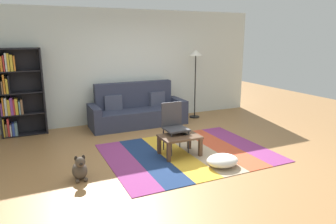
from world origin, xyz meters
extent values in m
plane|color=#9E7042|center=(0.00, 0.00, 0.00)|extent=(14.00, 14.00, 0.00)
cube|color=silver|center=(0.00, 2.55, 1.35)|extent=(6.80, 0.10, 2.70)
cube|color=#843370|center=(-1.03, -0.15, 0.01)|extent=(0.48, 2.26, 0.01)
cube|color=navy|center=(-0.55, -0.15, 0.01)|extent=(0.48, 2.26, 0.01)
cube|color=gold|center=(-0.07, -0.15, 0.01)|extent=(0.48, 2.26, 0.01)
cube|color=tan|center=(0.42, -0.15, 0.01)|extent=(0.48, 2.26, 0.01)
cube|color=#C64C2D|center=(0.90, -0.15, 0.01)|extent=(0.48, 2.26, 0.01)
cube|color=#843370|center=(1.38, -0.15, 0.01)|extent=(0.48, 2.26, 0.01)
cube|color=#2D3347|center=(-0.02, 1.95, 0.20)|extent=(1.90, 0.80, 0.40)
cube|color=#2D3347|center=(-0.02, 2.25, 0.70)|extent=(1.90, 0.20, 0.60)
cube|color=#2D3347|center=(-1.06, 1.95, 0.28)|extent=(0.18, 0.80, 0.56)
cube|color=#2D3347|center=(1.02, 1.95, 0.28)|extent=(0.18, 0.80, 0.56)
cube|color=#42475B|center=(-0.57, 2.13, 0.56)|extent=(0.42, 0.19, 0.36)
cube|color=#42475B|center=(0.53, 2.13, 0.56)|extent=(0.42, 0.19, 0.36)
cube|color=black|center=(-2.05, 2.30, 0.92)|extent=(0.04, 0.28, 1.84)
cube|color=black|center=(-2.48, 2.43, 0.92)|extent=(0.90, 0.01, 1.84)
cube|color=black|center=(-2.48, 2.30, 0.02)|extent=(0.86, 0.28, 0.02)
cube|color=black|center=(-2.48, 2.30, 0.47)|extent=(0.86, 0.28, 0.02)
cube|color=black|center=(-2.48, 2.30, 0.92)|extent=(0.86, 0.28, 0.02)
cube|color=black|center=(-2.48, 2.30, 1.37)|extent=(0.86, 0.28, 0.02)
cube|color=black|center=(-2.48, 2.30, 1.82)|extent=(0.86, 0.28, 0.02)
cube|color=gold|center=(-2.88, 2.26, 0.22)|extent=(0.03, 0.17, 0.38)
cube|color=#8C6647|center=(-2.84, 2.27, 0.16)|extent=(0.04, 0.21, 0.27)
cube|color=red|center=(-2.79, 2.25, 0.22)|extent=(0.04, 0.17, 0.38)
cube|color=silver|center=(-2.76, 2.29, 0.15)|extent=(0.03, 0.24, 0.24)
cube|color=#334CB2|center=(-2.71, 2.28, 0.16)|extent=(0.04, 0.23, 0.26)
cube|color=#668C99|center=(-2.66, 2.29, 0.17)|extent=(0.05, 0.24, 0.28)
cube|color=purple|center=(-2.88, 2.28, 0.61)|extent=(0.03, 0.22, 0.26)
cube|color=orange|center=(-2.84, 2.27, 0.66)|extent=(0.03, 0.20, 0.37)
cube|color=silver|center=(-2.80, 2.29, 0.66)|extent=(0.04, 0.24, 0.36)
cube|color=gold|center=(-2.75, 2.29, 0.64)|extent=(0.05, 0.24, 0.32)
cube|color=purple|center=(-2.69, 2.29, 0.66)|extent=(0.05, 0.24, 0.36)
cube|color=red|center=(-2.65, 2.30, 0.64)|extent=(0.03, 0.26, 0.31)
cube|color=gold|center=(-2.60, 2.28, 0.65)|extent=(0.05, 0.22, 0.33)
cube|color=#668C99|center=(-2.54, 2.28, 0.62)|extent=(0.03, 0.23, 0.28)
cube|color=#8C6647|center=(-2.50, 2.27, 0.63)|extent=(0.04, 0.21, 0.31)
cube|color=#8C6647|center=(-2.82, 2.26, 1.06)|extent=(0.03, 0.18, 0.26)
cube|color=orange|center=(-2.78, 2.27, 1.12)|extent=(0.03, 0.20, 0.39)
cube|color=gold|center=(-2.73, 2.26, 1.08)|extent=(0.04, 0.17, 0.31)
cube|color=black|center=(-2.69, 2.29, 1.11)|extent=(0.03, 0.24, 0.36)
cube|color=orange|center=(-2.78, 2.29, 1.53)|extent=(0.04, 0.24, 0.30)
cube|color=red|center=(-2.74, 2.27, 1.54)|extent=(0.03, 0.21, 0.32)
cube|color=silver|center=(-2.70, 2.26, 1.56)|extent=(0.03, 0.19, 0.36)
cube|color=gold|center=(-2.65, 2.28, 1.56)|extent=(0.04, 0.22, 0.36)
cube|color=gold|center=(-2.60, 2.28, 1.54)|extent=(0.05, 0.23, 0.33)
cube|color=orange|center=(-2.55, 2.27, 1.53)|extent=(0.03, 0.21, 0.31)
cube|color=#513826|center=(-0.01, -0.17, 0.35)|extent=(0.69, 0.49, 0.04)
cube|color=#513826|center=(-0.32, -0.37, 0.17)|extent=(0.06, 0.06, 0.32)
cube|color=#513826|center=(0.30, -0.37, 0.17)|extent=(0.06, 0.06, 0.32)
cube|color=#513826|center=(-0.32, 0.03, 0.17)|extent=(0.06, 0.06, 0.32)
cube|color=#513826|center=(0.30, 0.03, 0.17)|extent=(0.06, 0.06, 0.32)
ellipsoid|color=white|center=(0.40, -0.91, 0.10)|extent=(0.53, 0.44, 0.19)
ellipsoid|color=#473D33|center=(-1.78, -0.38, 0.13)|extent=(0.22, 0.30, 0.26)
sphere|color=#473D33|center=(-1.78, -0.49, 0.30)|extent=(0.15, 0.15, 0.15)
ellipsoid|color=black|center=(-1.78, -0.55, 0.29)|extent=(0.06, 0.07, 0.05)
ellipsoid|color=black|center=(-1.84, -0.47, 0.36)|extent=(0.05, 0.04, 0.08)
ellipsoid|color=black|center=(-1.73, -0.47, 0.36)|extent=(0.05, 0.04, 0.08)
sphere|color=#473D33|center=(-1.84, -0.52, 0.03)|extent=(0.06, 0.06, 0.06)
sphere|color=#473D33|center=(-1.72, -0.52, 0.03)|extent=(0.06, 0.06, 0.06)
cylinder|color=black|center=(1.57, 2.05, 0.01)|extent=(0.26, 0.26, 0.02)
cylinder|color=black|center=(1.57, 2.05, 0.81)|extent=(0.03, 0.03, 1.58)
cone|color=white|center=(1.57, 2.05, 1.67)|extent=(0.32, 0.32, 0.14)
cube|color=black|center=(0.09, -0.14, 0.38)|extent=(0.09, 0.16, 0.02)
cube|color=#38383D|center=(0.00, 0.00, 0.44)|extent=(0.40, 0.40, 0.03)
cube|color=#38383D|center=(0.00, 0.18, 0.68)|extent=(0.40, 0.03, 0.44)
cylinder|color=#38383D|center=(-0.17, -0.17, 0.21)|extent=(0.02, 0.02, 0.42)
cylinder|color=#38383D|center=(0.17, -0.17, 0.21)|extent=(0.02, 0.02, 0.42)
cylinder|color=#38383D|center=(-0.17, 0.17, 0.21)|extent=(0.02, 0.02, 0.42)
cylinder|color=#38383D|center=(0.17, 0.17, 0.21)|extent=(0.02, 0.02, 0.42)
camera|label=1|loc=(-2.39, -4.80, 2.06)|focal=33.13mm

